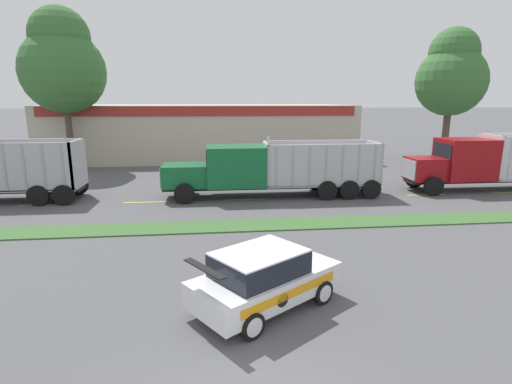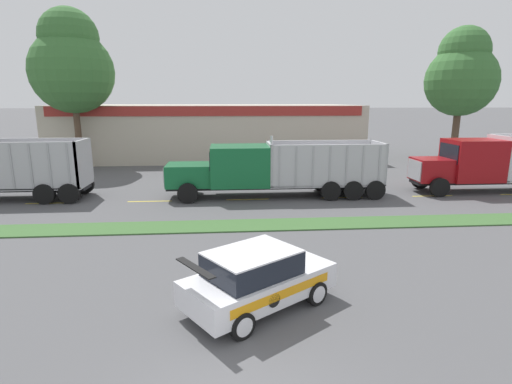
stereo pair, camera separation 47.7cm
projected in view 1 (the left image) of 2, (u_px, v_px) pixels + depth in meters
The scene contains 13 objects.
grass_verge at pixel (229, 226), 17.56m from camera, with size 120.00×1.71×0.06m, color #3D6633.
centre_line_2 at pixel (42, 205), 21.23m from camera, with size 2.40×0.14×0.01m, color yellow.
centre_line_3 at pixel (146, 202), 21.80m from camera, with size 2.40×0.14×0.01m, color yellow.
centre_line_4 at pixel (244, 199), 22.38m from camera, with size 2.40×0.14×0.01m, color yellow.
centre_line_5 at pixel (338, 197), 22.95m from camera, with size 2.40×0.14×0.01m, color yellow.
centre_line_6 at pixel (427, 195), 23.53m from camera, with size 2.40×0.14×0.01m, color yellow.
centre_line_7 at pixel (511, 192), 24.10m from camera, with size 2.40×0.14×0.01m, color yellow.
dump_truck_mid at pixel (254, 170), 22.78m from camera, with size 12.29×2.86×3.56m.
dump_truck_trail at pixel (486, 163), 24.46m from camera, with size 12.08×2.58×3.51m.
rally_car at pixel (264, 278), 10.53m from camera, with size 4.41×3.85×1.68m.
store_building_backdrop at pixel (203, 131), 39.45m from camera, with size 27.74×12.10×5.01m.
tree_behind_left at pixel (62, 63), 30.38m from camera, with size 6.34×6.34×12.34m.
tree_behind_centre at pixel (452, 74), 35.09m from camera, with size 6.06×6.06×11.65m.
Camera 1 is at (-0.66, -5.93, 5.42)m, focal length 28.00 mm.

